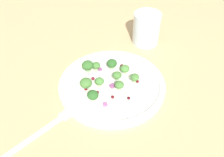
# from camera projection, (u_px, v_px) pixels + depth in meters

# --- Properties ---
(ground_plane) EXTENTS (1.80, 1.80, 0.02)m
(ground_plane) POSITION_uv_depth(u_px,v_px,m) (108.00, 81.00, 0.65)
(ground_plane) COLOR tan
(plate) EXTENTS (0.26, 0.26, 0.02)m
(plate) POSITION_uv_depth(u_px,v_px,m) (112.00, 84.00, 0.62)
(plate) COLOR white
(plate) RESTS_ON ground_plane
(dressing_pool) EXTENTS (0.15, 0.15, 0.00)m
(dressing_pool) POSITION_uv_depth(u_px,v_px,m) (112.00, 83.00, 0.62)
(dressing_pool) COLOR white
(dressing_pool) RESTS_ON plate
(broccoli_floret_0) EXTENTS (0.02, 0.02, 0.02)m
(broccoli_floret_0) POSITION_uv_depth(u_px,v_px,m) (125.00, 69.00, 0.63)
(broccoli_floret_0) COLOR #9EC684
(broccoli_floret_0) RESTS_ON plate
(broccoli_floret_1) EXTENTS (0.02, 0.02, 0.02)m
(broccoli_floret_1) POSITION_uv_depth(u_px,v_px,m) (100.00, 81.00, 0.60)
(broccoli_floret_1) COLOR #9EC684
(broccoli_floret_1) RESTS_ON plate
(broccoli_floret_2) EXTENTS (0.03, 0.03, 0.03)m
(broccoli_floret_2) POSITION_uv_depth(u_px,v_px,m) (93.00, 95.00, 0.56)
(broccoli_floret_2) COLOR #9EC684
(broccoli_floret_2) RESTS_ON plate
(broccoli_floret_3) EXTENTS (0.02, 0.02, 0.02)m
(broccoli_floret_3) POSITION_uv_depth(u_px,v_px,m) (135.00, 77.00, 0.61)
(broccoli_floret_3) COLOR #8EB77A
(broccoli_floret_3) RESTS_ON plate
(broccoli_floret_4) EXTENTS (0.02, 0.02, 0.02)m
(broccoli_floret_4) POSITION_uv_depth(u_px,v_px,m) (117.00, 75.00, 0.61)
(broccoli_floret_4) COLOR #8EB77A
(broccoli_floret_4) RESTS_ON plate
(broccoli_floret_5) EXTENTS (0.03, 0.03, 0.03)m
(broccoli_floret_5) POSITION_uv_depth(u_px,v_px,m) (113.00, 64.00, 0.64)
(broccoli_floret_5) COLOR #8EB77A
(broccoli_floret_5) RESTS_ON plate
(broccoli_floret_6) EXTENTS (0.03, 0.03, 0.03)m
(broccoli_floret_6) POSITION_uv_depth(u_px,v_px,m) (88.00, 66.00, 0.63)
(broccoli_floret_6) COLOR #8EB77A
(broccoli_floret_6) RESTS_ON plate
(broccoli_floret_7) EXTENTS (0.03, 0.03, 0.03)m
(broccoli_floret_7) POSITION_uv_depth(u_px,v_px,m) (86.00, 83.00, 0.58)
(broccoli_floret_7) COLOR #ADD18E
(broccoli_floret_7) RESTS_ON plate
(broccoli_floret_8) EXTENTS (0.02, 0.02, 0.02)m
(broccoli_floret_8) POSITION_uv_depth(u_px,v_px,m) (119.00, 85.00, 0.59)
(broccoli_floret_8) COLOR #ADD18E
(broccoli_floret_8) RESTS_ON plate
(broccoli_floret_9) EXTENTS (0.02, 0.02, 0.02)m
(broccoli_floret_9) POSITION_uv_depth(u_px,v_px,m) (96.00, 65.00, 0.64)
(broccoli_floret_9) COLOR #9EC684
(broccoli_floret_9) RESTS_ON plate
(cranberry_0) EXTENTS (0.01, 0.01, 0.01)m
(cranberry_0) POSITION_uv_depth(u_px,v_px,m) (129.00, 98.00, 0.57)
(cranberry_0) COLOR #4C0A14
(cranberry_0) RESTS_ON plate
(cranberry_1) EXTENTS (0.01, 0.01, 0.01)m
(cranberry_1) POSITION_uv_depth(u_px,v_px,m) (137.00, 82.00, 0.61)
(cranberry_1) COLOR maroon
(cranberry_1) RESTS_ON plate
(cranberry_2) EXTENTS (0.01, 0.01, 0.01)m
(cranberry_2) POSITION_uv_depth(u_px,v_px,m) (122.00, 66.00, 0.65)
(cranberry_2) COLOR #4C0A14
(cranberry_2) RESTS_ON plate
(cranberry_3) EXTENTS (0.01, 0.01, 0.01)m
(cranberry_3) POSITION_uv_depth(u_px,v_px,m) (86.00, 89.00, 0.59)
(cranberry_3) COLOR maroon
(cranberry_3) RESTS_ON plate
(cranberry_4) EXTENTS (0.01, 0.01, 0.01)m
(cranberry_4) POSITION_uv_depth(u_px,v_px,m) (97.00, 92.00, 0.58)
(cranberry_4) COLOR #4C0A14
(cranberry_4) RESTS_ON plate
(cranberry_5) EXTENTS (0.01, 0.01, 0.01)m
(cranberry_5) POSITION_uv_depth(u_px,v_px,m) (113.00, 97.00, 0.57)
(cranberry_5) COLOR maroon
(cranberry_5) RESTS_ON plate
(cranberry_6) EXTENTS (0.01, 0.01, 0.01)m
(cranberry_6) POSITION_uv_depth(u_px,v_px,m) (93.00, 79.00, 0.62)
(cranberry_6) COLOR maroon
(cranberry_6) RESTS_ON plate
(onion_bit_0) EXTENTS (0.01, 0.01, 0.00)m
(onion_bit_0) POSITION_uv_depth(u_px,v_px,m) (105.00, 104.00, 0.56)
(onion_bit_0) COLOR #A35B93
(onion_bit_0) RESTS_ON plate
(onion_bit_1) EXTENTS (0.01, 0.01, 0.00)m
(onion_bit_1) POSITION_uv_depth(u_px,v_px,m) (100.00, 69.00, 0.65)
(onion_bit_1) COLOR #934C84
(onion_bit_1) RESTS_ON plate
(onion_bit_2) EXTENTS (0.02, 0.02, 0.00)m
(onion_bit_2) POSITION_uv_depth(u_px,v_px,m) (112.00, 86.00, 0.60)
(onion_bit_2) COLOR #934C84
(onion_bit_2) RESTS_ON plate
(fork) EXTENTS (0.18, 0.08, 0.01)m
(fork) POSITION_uv_depth(u_px,v_px,m) (44.00, 130.00, 0.53)
(fork) COLOR silver
(fork) RESTS_ON ground_plane
(water_glass) EXTENTS (0.08, 0.08, 0.09)m
(water_glass) POSITION_uv_depth(u_px,v_px,m) (146.00, 28.00, 0.73)
(water_glass) COLOR silver
(water_glass) RESTS_ON ground_plane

